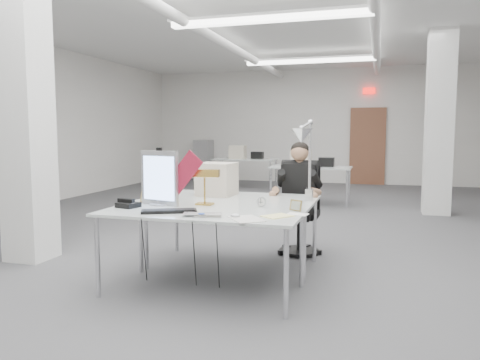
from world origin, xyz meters
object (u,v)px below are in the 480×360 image
at_px(laptop, 201,216).
at_px(bankers_lamp, 205,188).
at_px(beige_monitor, 217,179).
at_px(desk_main, 203,212).
at_px(monitor, 160,178).
at_px(desk_phone, 128,205).
at_px(office_chair, 300,214).
at_px(seated_person, 299,180).
at_px(architect_lamp, 306,159).

relative_size(laptop, bankers_lamp, 1.02).
relative_size(bankers_lamp, beige_monitor, 0.84).
xyz_separation_m(desk_main, monitor, (-0.51, 0.19, 0.27)).
distance_m(desk_phone, beige_monitor, 1.15).
distance_m(office_chair, seated_person, 0.42).
bearing_deg(desk_main, office_chair, 68.69).
bearing_deg(bankers_lamp, monitor, -170.20).
bearing_deg(beige_monitor, architect_lamp, -14.16).
relative_size(monitor, bankers_lamp, 1.65).
xyz_separation_m(desk_main, bankers_lamp, (-0.10, 0.32, 0.17)).
xyz_separation_m(monitor, laptop, (0.62, -0.49, -0.25)).
height_order(desk_main, beige_monitor, beige_monitor).
distance_m(desk_main, monitor, 0.61).
relative_size(desk_main, architect_lamp, 2.06).
distance_m(seated_person, laptop, 1.92).
bearing_deg(desk_main, beige_monitor, 102.09).
distance_m(monitor, desk_phone, 0.39).
height_order(office_chair, laptop, office_chair).
relative_size(office_chair, desk_phone, 5.23).
relative_size(seated_person, laptop, 2.73).
distance_m(monitor, beige_monitor, 0.86).
height_order(laptop, beige_monitor, beige_monitor).
bearing_deg(seated_person, bankers_lamp, -120.42).
distance_m(office_chair, architect_lamp, 1.20).
bearing_deg(office_chair, monitor, -128.66).
bearing_deg(laptop, seated_person, 61.33).
bearing_deg(desk_main, bankers_lamp, 107.47).
bearing_deg(office_chair, laptop, -104.93).
bearing_deg(laptop, beige_monitor, 90.76).
height_order(seated_person, laptop, seated_person).
relative_size(monitor, desk_phone, 2.86).
bearing_deg(seated_person, desk_phone, -130.57).
relative_size(laptop, desk_phone, 1.76).
height_order(desk_main, office_chair, office_chair).
relative_size(desk_main, monitor, 3.43).
distance_m(bankers_lamp, beige_monitor, 0.68).
distance_m(laptop, beige_monitor, 1.34).
bearing_deg(architect_lamp, bankers_lamp, 179.61).
relative_size(monitor, laptop, 1.62).
xyz_separation_m(laptop, bankers_lamp, (-0.21, 0.62, 0.15)).
distance_m(desk_main, seated_person, 1.67).
bearing_deg(bankers_lamp, beige_monitor, 90.95).
distance_m(desk_main, desk_phone, 0.73).
height_order(laptop, bankers_lamp, bankers_lamp).
relative_size(monitor, beige_monitor, 1.37).
xyz_separation_m(desk_main, architect_lamp, (0.83, 0.65, 0.45)).
bearing_deg(architect_lamp, monitor, 179.30).
bearing_deg(laptop, bankers_lamp, 95.36).
bearing_deg(laptop, monitor, 128.50).
xyz_separation_m(monitor, bankers_lamp, (0.41, 0.14, -0.10)).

